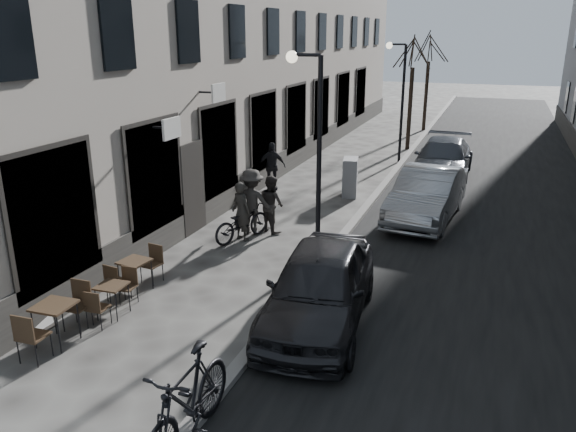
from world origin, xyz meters
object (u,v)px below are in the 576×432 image
Objects in this scene: car_mid at (427,195)px; car_far at (443,159)px; pedestrian_far at (271,166)px; moped at (188,402)px; pedestrian_near at (271,204)px; car_near at (319,287)px; streetlamp_near at (313,136)px; bicycle at (242,222)px; streetlamp_far at (399,89)px; utility_cabinet at (350,177)px; bistro_set_b at (113,297)px; tree_far at (430,47)px; pedestrian_mid at (252,202)px; sign_board at (35,310)px; tree_near at (414,51)px; bistro_set_c at (135,272)px; bistro_set_a at (56,320)px.

car_mid reaches higher than car_far.
moped is (3.95, -12.83, -0.17)m from pedestrian_far.
pedestrian_near is 4.83m from car_mid.
car_near is at bearing 80.27° from moped.
bicycle is at bearing 163.36° from streetlamp_near.
pedestrian_far is (-3.43, -6.18, -2.29)m from streetlamp_far.
streetlamp_far is 6.55m from utility_cabinet.
pedestrian_far is 0.38× the size of car_near.
streetlamp_far is 16.70m from bistro_set_b.
car_near is 1.97× the size of moped.
bicycle is (-2.23, -11.33, -2.65)m from streetlamp_far.
utility_cabinet is (-0.60, -15.04, -3.99)m from tree_far.
car_far is (2.77, 3.75, 0.08)m from utility_cabinet.
pedestrian_far is at bearing 106.75° from moped.
moped is at bearing -101.12° from pedestrian_far.
streetlamp_near reaches higher than utility_cabinet.
car_mid is 0.91× the size of car_far.
tree_far is 3.04× the size of pedestrian_mid.
sign_board is at bearing 97.71° from bicycle.
tree_near is 22.37m from moped.
bistro_set_c is at bearing -99.83° from tree_near.
bicycle is 0.42× the size of car_near.
streetlamp_near is at bearing -173.73° from bicycle.
streetlamp_far reaches higher than pedestrian_near.
car_far reaches higher than utility_cabinet.
bistro_set_b is 5.53m from pedestrian_mid.
pedestrian_near is (-1.72, -10.41, -2.33)m from streetlamp_far.
pedestrian_mid is at bearing -99.22° from tree_near.
tree_far is 20.88m from bicycle.
pedestrian_far is at bearing 99.60° from bistro_set_c.
moped is (2.68, -8.25, -0.24)m from pedestrian_mid.
car_far is (3.97, 8.12, -0.07)m from pedestrian_near.
sign_board is 0.23× the size of car_near.
bistro_set_a is 7.24m from pedestrian_near.
pedestrian_mid is at bearing 150.30° from streetlamp_near.
bistro_set_b is 1.13m from bistro_set_c.
pedestrian_far is at bearing 171.69° from utility_cabinet.
pedestrian_mid is (0.95, 6.74, 0.45)m from bistro_set_a.
bistro_set_a is at bearing -116.64° from pedestrian_far.
car_mid reaches higher than bistro_set_b.
car_far reaches higher than bistro_set_a.
streetlamp_far reaches higher than car_far.
pedestrian_near is at bearing -97.61° from tree_near.
streetlamp_far is at bearing 111.57° from car_mid.
sign_board is 16.17m from car_far.
pedestrian_near is at bearing -95.95° from bicycle.
tree_near reaches higher than pedestrian_mid.
tree_near is 18.87m from bistro_set_c.
bistro_set_a is at bearing -114.10° from car_mid.
bistro_set_a is at bearing 75.06° from pedestrian_mid.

